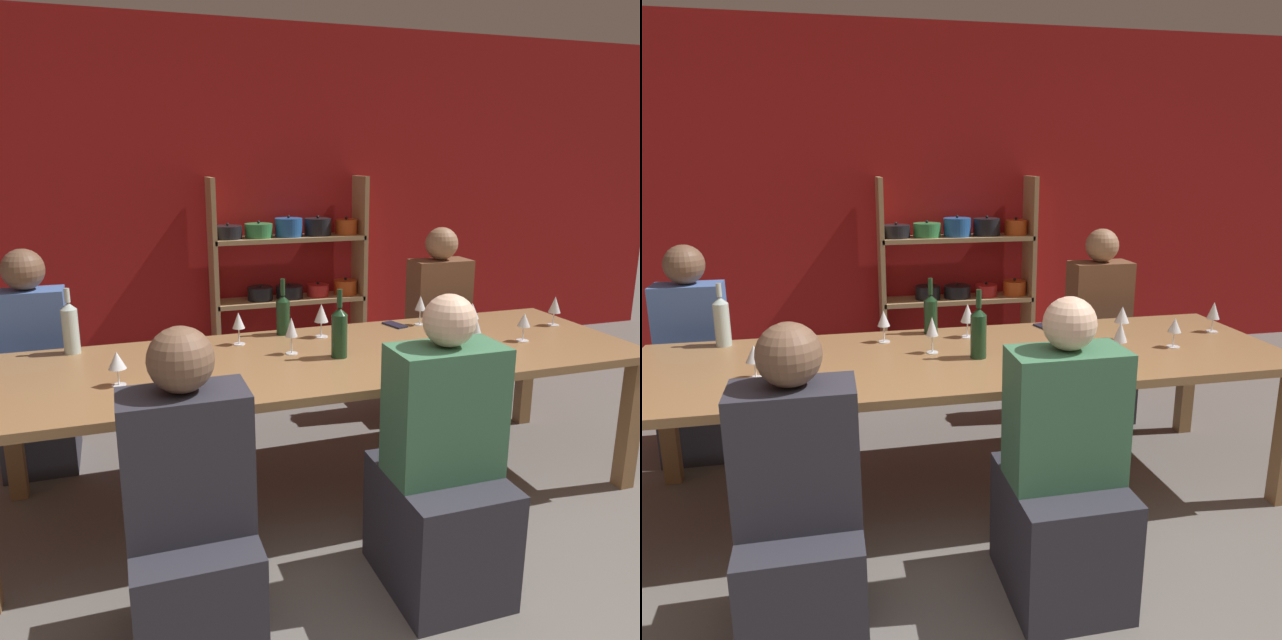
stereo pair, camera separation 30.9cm
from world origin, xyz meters
TOP-DOWN VIEW (x-y plane):
  - wall_back_red at (0.00, 3.83)m, footprint 8.80×0.06m
  - shelf_unit at (0.63, 3.63)m, footprint 1.27×0.30m
  - dining_table at (0.19, 1.49)m, footprint 3.15×1.03m
  - wine_bottle_green at (-0.98, 1.91)m, footprint 0.08×0.08m
  - wine_bottle_dark at (0.09, 1.92)m, footprint 0.07×0.07m
  - wine_bottle_amber at (0.24, 1.44)m, footprint 0.08×0.08m
  - wine_glass_empty_a at (-0.78, 1.36)m, footprint 0.08×0.08m
  - wine_glass_red_a at (1.61, 1.61)m, footprint 0.07×0.07m
  - wine_glass_red_b at (0.88, 1.86)m, footprint 0.06×0.06m
  - wine_glass_empty_b at (0.04, 1.56)m, footprint 0.06×0.06m
  - wine_glass_red_c at (1.05, 1.58)m, footprint 0.08×0.08m
  - wine_glass_empty_c at (-0.18, 1.80)m, footprint 0.06×0.06m
  - wine_glass_white_a at (0.27, 1.80)m, footprint 0.08×0.08m
  - wine_glass_empty_d at (0.91, 1.32)m, footprint 0.07×0.07m
  - wine_glass_empty_e at (1.25, 1.40)m, footprint 0.07×0.07m
  - cell_phone at (0.74, 1.89)m, footprint 0.11×0.16m
  - person_near_a at (0.38, 0.68)m, footprint 0.43×0.53m
  - person_far_a at (1.25, 2.31)m, footprint 0.38×0.48m
  - person_near_b at (-0.58, 0.62)m, footprint 0.41×0.51m
  - person_far_b at (-1.21, 2.30)m, footprint 0.37×0.47m

SIDE VIEW (x-z plane):
  - person_near_b at x=-0.58m, z-range -0.16..1.01m
  - person_near_a at x=0.38m, z-range -0.16..1.03m
  - person_far_b at x=-1.21m, z-range -0.15..1.06m
  - person_far_a at x=1.25m, z-range -0.16..1.08m
  - shelf_unit at x=0.63m, z-range -0.13..1.40m
  - dining_table at x=0.19m, z-range 0.30..1.04m
  - cell_phone at x=0.74m, z-range 0.74..0.75m
  - wine_glass_empty_a at x=-0.78m, z-range 0.77..0.92m
  - wine_glass_empty_e at x=1.25m, z-range 0.77..0.92m
  - wine_glass_red_a at x=1.61m, z-range 0.77..0.94m
  - wine_bottle_dark at x=0.09m, z-range 0.70..1.01m
  - wine_glass_empty_d at x=0.91m, z-range 0.77..0.94m
  - wine_glass_empty_c at x=-0.18m, z-range 0.77..0.94m
  - wine_glass_red_b at x=0.88m, z-range 0.77..0.95m
  - wine_glass_white_a at x=0.27m, z-range 0.77..0.95m
  - wine_glass_red_c at x=1.05m, z-range 0.78..0.95m
  - wine_bottle_amber at x=0.24m, z-range 0.70..1.03m
  - wine_glass_empty_b at x=0.04m, z-range 0.78..0.96m
  - wine_bottle_green at x=-0.98m, z-range 0.71..1.03m
  - wall_back_red at x=0.00m, z-range 0.00..2.70m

